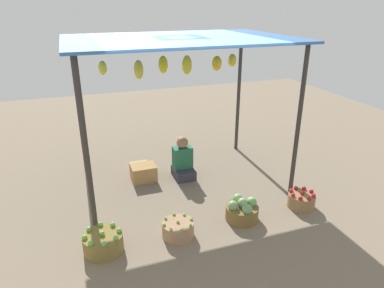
{
  "coord_description": "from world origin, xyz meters",
  "views": [
    {
      "loc": [
        -1.66,
        -5.27,
        3.02
      ],
      "look_at": [
        0.0,
        -0.57,
        0.95
      ],
      "focal_mm": 32.43,
      "sensor_mm": 36.0,
      "label": 1
    }
  ],
  "objects_px": {
    "vendor_person": "(183,162)",
    "wooden_crate_stacked_rear": "(144,173)",
    "basket_green_apples": "(103,242)",
    "basket_cabbages": "(242,210)",
    "basket_limes": "(178,229)",
    "basket_red_apples": "(301,200)",
    "wooden_crate_near_vendor": "(139,169)"
  },
  "relations": [
    {
      "from": "vendor_person",
      "to": "wooden_crate_stacked_rear",
      "type": "bearing_deg",
      "value": 171.33
    },
    {
      "from": "basket_green_apples",
      "to": "basket_cabbages",
      "type": "distance_m",
      "value": 2.02
    },
    {
      "from": "wooden_crate_stacked_rear",
      "to": "vendor_person",
      "type": "bearing_deg",
      "value": -8.67
    },
    {
      "from": "basket_limes",
      "to": "basket_red_apples",
      "type": "xyz_separation_m",
      "value": [
        2.05,
        0.06,
        0.01
      ]
    },
    {
      "from": "wooden_crate_stacked_rear",
      "to": "basket_limes",
      "type": "bearing_deg",
      "value": -86.54
    },
    {
      "from": "basket_cabbages",
      "to": "wooden_crate_stacked_rear",
      "type": "relative_size",
      "value": 1.11
    },
    {
      "from": "vendor_person",
      "to": "wooden_crate_stacked_rear",
      "type": "xyz_separation_m",
      "value": [
        -0.71,
        0.11,
        -0.15
      ]
    },
    {
      "from": "vendor_person",
      "to": "basket_red_apples",
      "type": "height_order",
      "value": "vendor_person"
    },
    {
      "from": "basket_limes",
      "to": "basket_cabbages",
      "type": "bearing_deg",
      "value": 3.93
    },
    {
      "from": "basket_limes",
      "to": "wooden_crate_stacked_rear",
      "type": "xyz_separation_m",
      "value": [
        -0.11,
        1.75,
        0.04
      ]
    },
    {
      "from": "vendor_person",
      "to": "basket_cabbages",
      "type": "xyz_separation_m",
      "value": [
        0.41,
        -1.57,
        -0.15
      ]
    },
    {
      "from": "basket_green_apples",
      "to": "basket_red_apples",
      "type": "height_order",
      "value": "basket_green_apples"
    },
    {
      "from": "basket_red_apples",
      "to": "wooden_crate_stacked_rear",
      "type": "distance_m",
      "value": 2.74
    },
    {
      "from": "basket_green_apples",
      "to": "basket_limes",
      "type": "distance_m",
      "value": 1.01
    },
    {
      "from": "basket_cabbages",
      "to": "basket_red_apples",
      "type": "bearing_deg",
      "value": -0.62
    },
    {
      "from": "vendor_person",
      "to": "basket_limes",
      "type": "xyz_separation_m",
      "value": [
        -0.61,
        -1.64,
        -0.19
      ]
    },
    {
      "from": "basket_limes",
      "to": "wooden_crate_near_vendor",
      "type": "height_order",
      "value": "basket_limes"
    },
    {
      "from": "basket_limes",
      "to": "wooden_crate_near_vendor",
      "type": "relative_size",
      "value": 1.31
    },
    {
      "from": "basket_limes",
      "to": "wooden_crate_near_vendor",
      "type": "bearing_deg",
      "value": 93.71
    },
    {
      "from": "vendor_person",
      "to": "basket_red_apples",
      "type": "xyz_separation_m",
      "value": [
        1.44,
        -1.58,
        -0.18
      ]
    },
    {
      "from": "wooden_crate_near_vendor",
      "to": "basket_red_apples",
      "type": "bearing_deg",
      "value": -41.97
    },
    {
      "from": "basket_green_apples",
      "to": "wooden_crate_stacked_rear",
      "type": "bearing_deg",
      "value": 62.44
    },
    {
      "from": "basket_green_apples",
      "to": "wooden_crate_near_vendor",
      "type": "height_order",
      "value": "basket_green_apples"
    },
    {
      "from": "basket_green_apples",
      "to": "wooden_crate_stacked_rear",
      "type": "height_order",
      "value": "basket_green_apples"
    },
    {
      "from": "basket_green_apples",
      "to": "basket_cabbages",
      "type": "relative_size",
      "value": 1.06
    },
    {
      "from": "basket_limes",
      "to": "vendor_person",
      "type": "bearing_deg",
      "value": 69.72
    },
    {
      "from": "vendor_person",
      "to": "basket_green_apples",
      "type": "bearing_deg",
      "value": -134.96
    },
    {
      "from": "basket_cabbages",
      "to": "wooden_crate_near_vendor",
      "type": "relative_size",
      "value": 1.44
    },
    {
      "from": "basket_green_apples",
      "to": "basket_limes",
      "type": "relative_size",
      "value": 1.16
    },
    {
      "from": "wooden_crate_stacked_rear",
      "to": "basket_red_apples",
      "type": "bearing_deg",
      "value": -38.15
    },
    {
      "from": "vendor_person",
      "to": "wooden_crate_stacked_rear",
      "type": "height_order",
      "value": "vendor_person"
    },
    {
      "from": "basket_green_apples",
      "to": "wooden_crate_near_vendor",
      "type": "xyz_separation_m",
      "value": [
        0.87,
        1.99,
        -0.02
      ]
    }
  ]
}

